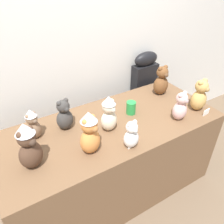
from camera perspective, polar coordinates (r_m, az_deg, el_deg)
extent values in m
plane|color=brown|center=(2.24, 3.58, -22.30)|extent=(10.00, 10.00, 0.00)
cube|color=silver|center=(2.09, -9.53, 18.15)|extent=(7.00, 0.08, 2.60)
cube|color=brown|center=(2.07, 0.00, -11.53)|extent=(1.79, 0.77, 0.76)
cube|color=black|center=(2.68, 7.57, 2.45)|extent=(0.28, 0.12, 0.93)
ellipsoid|color=black|center=(2.44, 8.52, 12.97)|extent=(0.28, 0.12, 0.15)
ellipsoid|color=#7F6047|center=(1.75, -18.89, -4.26)|extent=(0.14, 0.13, 0.14)
sphere|color=#7F6047|center=(1.69, -19.52, -1.58)|extent=(0.08, 0.08, 0.08)
sphere|color=#7F6047|center=(1.66, -20.39, -1.10)|extent=(0.03, 0.03, 0.03)
sphere|color=#7F6047|center=(1.68, -19.07, -0.28)|extent=(0.03, 0.03, 0.03)
sphere|color=brown|center=(1.67, -18.73, -2.19)|extent=(0.03, 0.03, 0.03)
cone|color=silver|center=(1.66, -19.84, -0.20)|extent=(0.09, 0.09, 0.05)
ellipsoid|color=beige|center=(1.72, -0.78, -2.15)|extent=(0.16, 0.15, 0.16)
sphere|color=beige|center=(1.65, -0.82, 1.22)|extent=(0.10, 0.10, 0.10)
sphere|color=beige|center=(1.61, -1.56, 1.92)|extent=(0.04, 0.04, 0.04)
sphere|color=beige|center=(1.65, -0.11, 2.76)|extent=(0.04, 0.04, 0.04)
sphere|color=#ABA08A|center=(1.63, 0.26, 0.43)|extent=(0.04, 0.04, 0.04)
cone|color=silver|center=(1.62, -0.83, 2.97)|extent=(0.10, 0.10, 0.06)
ellipsoid|color=white|center=(1.58, 4.80, -6.67)|extent=(0.12, 0.10, 0.14)
sphere|color=white|center=(1.52, 4.99, -3.80)|extent=(0.08, 0.08, 0.08)
sphere|color=white|center=(1.49, 4.31, -3.20)|extent=(0.03, 0.03, 0.03)
sphere|color=white|center=(1.51, 5.77, -2.49)|extent=(0.03, 0.03, 0.03)
sphere|color=#B4B3AF|center=(1.50, 5.84, -4.67)|extent=(0.03, 0.03, 0.03)
ellipsoid|color=beige|center=(1.91, 16.54, 0.31)|extent=(0.15, 0.13, 0.16)
sphere|color=beige|center=(1.85, 17.12, 3.28)|extent=(0.09, 0.09, 0.09)
sphere|color=beige|center=(1.81, 16.83, 3.95)|extent=(0.04, 0.04, 0.04)
sphere|color=beige|center=(1.86, 17.78, 4.55)|extent=(0.04, 0.04, 0.04)
sphere|color=#A88783|center=(1.84, 18.11, 2.57)|extent=(0.04, 0.04, 0.04)
ellipsoid|color=#383533|center=(1.77, -11.69, -1.85)|extent=(0.16, 0.14, 0.16)
sphere|color=#383533|center=(1.70, -12.16, 1.41)|extent=(0.10, 0.10, 0.10)
sphere|color=#383533|center=(1.67, -13.14, 2.09)|extent=(0.04, 0.04, 0.04)
sphere|color=#383533|center=(1.69, -11.49, 2.89)|extent=(0.04, 0.04, 0.04)
sphere|color=#32302E|center=(1.68, -11.29, 0.63)|extent=(0.04, 0.04, 0.04)
ellipsoid|color=tan|center=(2.08, 20.80, 2.79)|extent=(0.17, 0.15, 0.18)
sphere|color=tan|center=(2.02, 21.57, 6.00)|extent=(0.11, 0.11, 0.11)
sphere|color=tan|center=(1.98, 21.34, 6.78)|extent=(0.04, 0.04, 0.04)
sphere|color=tan|center=(2.03, 22.28, 7.31)|extent=(0.04, 0.04, 0.04)
sphere|color=olive|center=(2.01, 22.62, 5.25)|extent=(0.04, 0.04, 0.04)
ellipsoid|color=#D17F3D|center=(1.54, -5.47, -7.20)|extent=(0.18, 0.17, 0.18)
sphere|color=#D17F3D|center=(1.45, -5.76, -3.25)|extent=(0.11, 0.11, 0.11)
sphere|color=#D17F3D|center=(1.41, -6.77, -2.55)|extent=(0.04, 0.04, 0.04)
sphere|color=#D17F3D|center=(1.44, -4.96, -1.28)|extent=(0.04, 0.04, 0.04)
sphere|color=#A06536|center=(1.43, -4.36, -4.25)|extent=(0.05, 0.05, 0.05)
cone|color=silver|center=(1.41, -5.91, -1.16)|extent=(0.11, 0.11, 0.07)
ellipsoid|color=#4C3323|center=(1.52, -19.59, -10.03)|extent=(0.19, 0.18, 0.19)
sphere|color=#4C3323|center=(1.43, -20.65, -6.04)|extent=(0.11, 0.11, 0.11)
sphere|color=#4C3323|center=(1.39, -22.10, -5.40)|extent=(0.04, 0.04, 0.04)
sphere|color=#4C3323|center=(1.42, -19.93, -3.97)|extent=(0.04, 0.04, 0.04)
sphere|color=#412E23|center=(1.40, -19.36, -7.11)|extent=(0.05, 0.05, 0.05)
cone|color=silver|center=(1.39, -21.20, -3.92)|extent=(0.12, 0.12, 0.07)
ellipsoid|color=brown|center=(2.23, 12.09, 6.56)|extent=(0.15, 0.13, 0.18)
sphere|color=brown|center=(2.17, 12.52, 9.68)|extent=(0.11, 0.11, 0.11)
sphere|color=brown|center=(2.13, 12.00, 10.53)|extent=(0.04, 0.04, 0.04)
sphere|color=brown|center=(2.18, 13.30, 10.87)|extent=(0.04, 0.04, 0.04)
sphere|color=brown|center=(2.15, 13.35, 8.99)|extent=(0.05, 0.05, 0.05)
cylinder|color=#238C3D|center=(1.92, 4.78, 1.08)|extent=(0.08, 0.08, 0.11)
cube|color=white|center=(2.07, 22.52, -0.04)|extent=(0.07, 0.02, 0.05)
cube|color=white|center=(1.61, 4.99, -8.07)|extent=(0.07, 0.02, 0.05)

